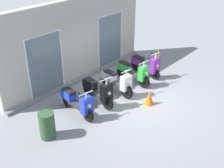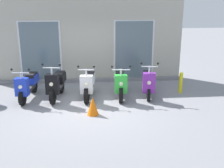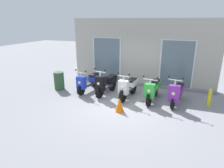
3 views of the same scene
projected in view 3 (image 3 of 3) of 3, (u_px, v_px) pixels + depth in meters
name	position (u px, v px, depth m)	size (l,w,h in m)	color
ground_plane	(122.00, 104.00, 7.53)	(40.00, 40.00, 0.00)	gray
storefront_facade	(141.00, 54.00, 9.51)	(7.13, 0.50, 3.22)	#B2AD9E
scooter_blue	(88.00, 82.00, 8.82)	(0.60, 1.62, 1.13)	black
scooter_black	(106.00, 84.00, 8.42)	(0.62, 1.58, 1.26)	black
scooter_white	(128.00, 87.00, 8.07)	(0.57, 1.58, 1.19)	black
scooter_green	(153.00, 90.00, 7.74)	(0.61, 1.64, 1.17)	black
scooter_purple	(177.00, 93.00, 7.44)	(0.61, 1.54, 1.23)	black
trash_bin	(59.00, 81.00, 9.09)	(0.46, 0.46, 0.83)	#2D4C2D
curb_bollard	(209.00, 98.00, 7.25)	(0.12, 0.12, 0.70)	yellow
traffic_cone	(120.00, 105.00, 6.88)	(0.32, 0.32, 0.52)	orange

